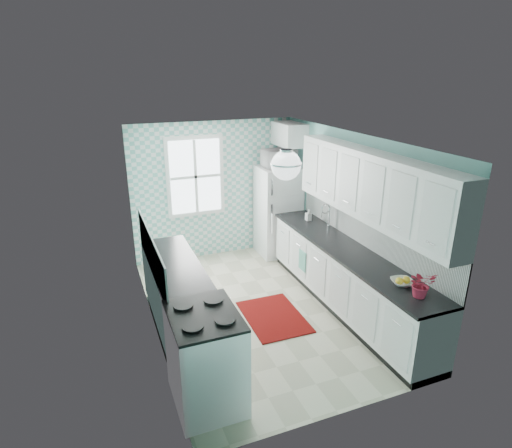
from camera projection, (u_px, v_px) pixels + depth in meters
name	position (u px, v px, depth m)	size (l,w,h in m)	color
floor	(259.00, 310.00, 6.33)	(3.00, 4.40, 0.02)	beige
ceiling	(260.00, 138.00, 5.46)	(3.00, 4.40, 0.02)	white
wall_back	(214.00, 190.00, 7.82)	(3.00, 0.02, 2.50)	#82CBC2
wall_front	(348.00, 309.00, 3.96)	(3.00, 0.02, 2.50)	#82CBC2
wall_left	(148.00, 246.00, 5.37)	(0.02, 4.40, 2.50)	#82CBC2
wall_right	(352.00, 217.00, 6.42)	(0.02, 4.40, 2.50)	#82CBC2
accent_wall	(214.00, 191.00, 7.80)	(3.00, 0.01, 2.50)	#71BDB3
window	(195.00, 177.00, 7.56)	(1.04, 0.05, 1.44)	white
backsplash_right	(367.00, 229.00, 6.08)	(0.02, 3.60, 0.51)	white
backsplash_left	(151.00, 252.00, 5.33)	(0.02, 2.15, 0.51)	white
upper_cabinets_right	(371.00, 186.00, 5.61)	(0.33, 3.20, 0.90)	white
upper_cabinet_fridge	(289.00, 134.00, 7.60)	(0.40, 0.74, 0.40)	white
ceiling_light	(286.00, 165.00, 4.83)	(0.34, 0.34, 0.35)	silver
base_cabinets_right	(346.00, 280.00, 6.23)	(0.60, 3.60, 0.90)	white
countertop_right	(347.00, 250.00, 6.07)	(0.63, 3.60, 0.04)	black
base_cabinets_left	(178.00, 300.00, 5.69)	(0.60, 2.15, 0.90)	white
countertop_left	(177.00, 268.00, 5.53)	(0.63, 2.15, 0.04)	black
fridge	(278.00, 211.00, 8.00)	(0.73, 0.73, 1.68)	white
stove	(206.00, 357.00, 4.42)	(0.69, 0.86, 1.04)	white
sink	(319.00, 230.00, 6.81)	(0.51, 0.43, 0.53)	silver
rug	(274.00, 317.00, 6.12)	(0.78, 1.12, 0.02)	#6E040D
dish_towel	(302.00, 261.00, 6.78)	(0.01, 0.22, 0.33)	teal
fruit_bowl	(402.00, 282.00, 5.05)	(0.26, 0.26, 0.06)	white
potted_plant	(422.00, 284.00, 4.75)	(0.28, 0.25, 0.32)	#B5101A
soap_bottle	(308.00, 215.00, 7.17)	(0.09, 0.09, 0.19)	#9DB2C7
microwave	(279.00, 158.00, 7.65)	(0.57, 0.39, 0.32)	white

